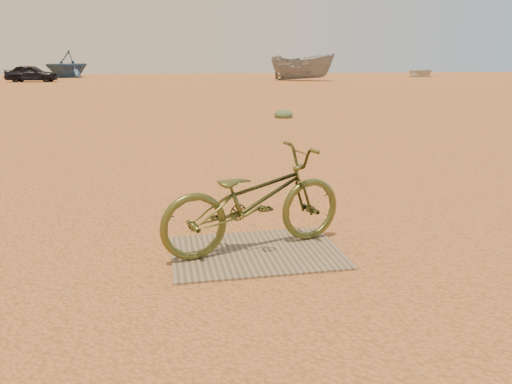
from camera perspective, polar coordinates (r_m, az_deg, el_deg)
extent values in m
plane|color=#D17F42|center=(4.78, -0.52, -6.50)|extent=(120.00, 120.00, 0.00)
cube|color=#827155|center=(4.66, 0.00, -6.91)|extent=(1.56, 1.09, 0.02)
imported|color=#4D5122|center=(4.58, -0.19, -0.88)|extent=(1.91, 1.08, 0.95)
imported|color=black|center=(43.91, -24.28, 12.25)|extent=(3.97, 1.88, 1.31)
imported|color=#355273|center=(52.78, -20.81, 13.52)|extent=(6.40, 6.48, 2.58)
imported|color=gray|center=(42.86, 5.27, 14.02)|extent=(5.71, 5.21, 2.18)
imported|color=silver|center=(55.66, 18.23, 12.96)|extent=(5.65, 6.02, 1.02)
ellipsoid|color=#516D47|center=(15.55, 3.15, 8.48)|extent=(0.58, 0.58, 0.32)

